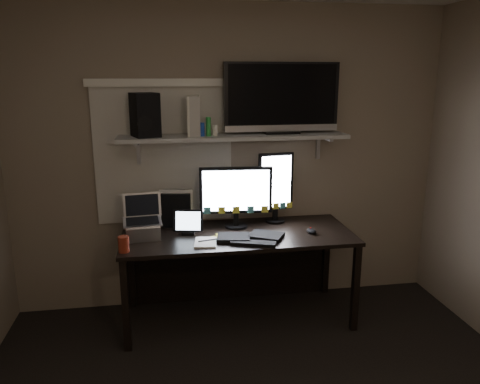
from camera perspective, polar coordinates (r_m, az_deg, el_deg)
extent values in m
plane|color=#796857|center=(3.92, -1.14, 3.97)|extent=(3.60, 0.00, 3.60)
cube|color=silver|center=(3.85, -9.26, 4.38)|extent=(1.10, 0.02, 1.10)
cube|color=black|center=(3.69, -0.27, -5.25)|extent=(1.80, 0.75, 0.03)
cube|color=black|center=(4.15, -1.04, -8.40)|extent=(1.80, 0.02, 0.70)
cube|color=black|center=(3.50, -13.78, -13.31)|extent=(0.05, 0.05, 0.70)
cube|color=black|center=(3.76, 13.89, -11.33)|extent=(0.05, 0.05, 0.70)
cube|color=black|center=(4.11, -13.11, -9.03)|extent=(0.05, 0.05, 0.70)
cube|color=black|center=(4.33, 10.43, -7.66)|extent=(0.05, 0.05, 0.70)
cube|color=#A6A5A1|center=(3.71, -0.77, 6.77)|extent=(1.80, 0.35, 0.03)
cube|color=black|center=(3.76, -0.50, -0.57)|extent=(0.59, 0.10, 0.51)
cube|color=black|center=(3.90, 4.36, 0.57)|extent=(0.30, 0.09, 0.60)
cube|color=black|center=(3.56, 1.23, -5.49)|extent=(0.54, 0.36, 0.03)
ellipsoid|color=black|center=(3.72, 8.71, -4.73)|extent=(0.09, 0.11, 0.04)
cube|color=silver|center=(3.48, -4.23, -6.16)|extent=(0.19, 0.24, 0.01)
cube|color=black|center=(3.65, -6.36, -3.65)|extent=(0.24, 0.14, 0.20)
cube|color=black|center=(3.86, -7.76, -1.98)|extent=(0.25, 0.15, 0.30)
cube|color=#ABABB0|center=(3.61, -11.83, -3.10)|extent=(0.31, 0.26, 0.32)
cylinder|color=maroon|center=(3.39, -13.99, -6.19)|extent=(0.09, 0.09, 0.11)
cube|color=black|center=(3.79, 5.10, 11.31)|extent=(0.93, 0.19, 0.56)
cube|color=silver|center=(3.69, -5.66, 9.25)|extent=(0.11, 0.26, 0.30)
cube|color=black|center=(3.64, -11.51, 9.19)|extent=(0.24, 0.27, 0.33)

